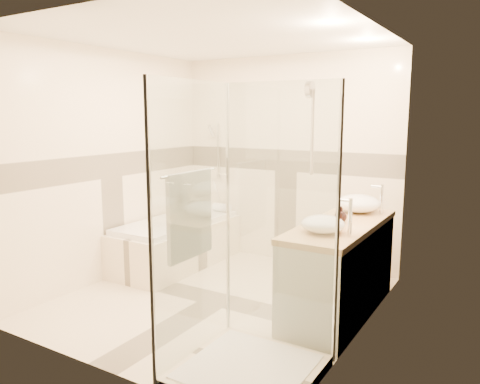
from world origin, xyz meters
The scene contains 12 objects.
room centered at (0.06, 0.01, 1.26)m, with size 2.82×3.02×2.52m.
bathtub centered at (-1.02, 0.65, 0.31)m, with size 0.75×1.70×0.56m.
vanity centered at (1.12, 0.30, 0.43)m, with size 0.58×1.62×0.85m.
shower_enclosure centered at (0.83, -0.97, 0.51)m, with size 0.96×0.93×2.04m.
vessel_sink_near centered at (1.10, 0.85, 0.94)m, with size 0.44×0.44×0.17m, color white.
vessel_sink_far centered at (1.10, -0.11, 0.92)m, with size 0.36×0.36×0.14m, color white.
faucet_near centered at (1.32, 0.85, 1.02)m, with size 0.12×0.03×0.29m.
faucet_far centered at (1.32, -0.11, 1.03)m, with size 0.13×0.03×0.31m.
amenity_bottle_a centered at (1.10, 0.29, 0.92)m, with size 0.06×0.06×0.14m, color black.
amenity_bottle_b centered at (1.10, 0.33, 0.92)m, with size 0.11×0.11×0.14m, color black.
folded_towels centered at (1.10, 1.02, 0.90)m, with size 0.17×0.28×0.09m, color white.
rolled_towel centered at (-0.82, 1.32, 0.61)m, with size 0.11×0.11×0.23m, color white.
Camera 1 is at (2.44, -3.64, 1.81)m, focal length 35.00 mm.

